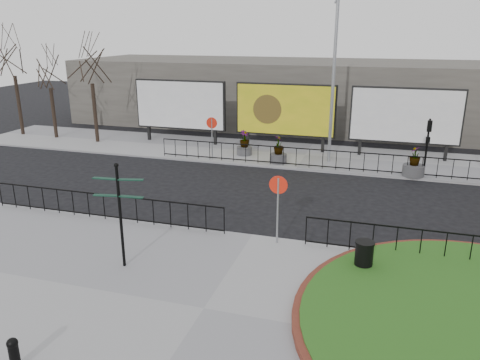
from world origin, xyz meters
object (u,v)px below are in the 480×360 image
at_px(bollard, 14,352).
at_px(planter_c, 414,166).
at_px(planter_b, 278,152).
at_px(planter_a, 244,146).
at_px(billboard_mid, 285,110).
at_px(litter_bin, 364,256).
at_px(fingerpost_sign, 120,205).
at_px(lamp_post, 334,78).

bearing_deg(bollard, planter_c, 62.77).
bearing_deg(planter_b, planter_a, 153.90).
height_order(billboard_mid, litter_bin, billboard_mid).
xyz_separation_m(billboard_mid, fingerpost_sign, (-1.80, -16.45, -0.42)).
distance_m(bollard, planter_c, 20.02).
distance_m(fingerpost_sign, planter_c, 15.96).
relative_size(lamp_post, planter_b, 5.93).
bearing_deg(fingerpost_sign, planter_c, 49.52).
distance_m(lamp_post, bollard, 20.41).
distance_m(bollard, planter_b, 18.37).
bearing_deg(lamp_post, bollard, -103.53).
bearing_deg(planter_a, billboard_mid, 44.10).
height_order(bollard, litter_bin, litter_bin).
bearing_deg(lamp_post, planter_c, -19.60).
relative_size(planter_a, planter_b, 0.95).
bearing_deg(planter_a, bollard, -88.90).
bearing_deg(bollard, lamp_post, 76.47).
height_order(lamp_post, planter_c, lamp_post).
bearing_deg(lamp_post, litter_bin, -78.75).
xyz_separation_m(fingerpost_sign, planter_b, (2.10, 13.33, -1.46)).
relative_size(billboard_mid, lamp_post, 0.67).
bearing_deg(billboard_mid, planter_b, -84.50).
xyz_separation_m(fingerpost_sign, planter_c, (9.30, 12.88, -1.53)).
bearing_deg(litter_bin, billboard_mid, 110.71).
distance_m(billboard_mid, bollard, 21.54).
xyz_separation_m(lamp_post, planter_b, (-2.71, -1.14, -4.11)).
bearing_deg(litter_bin, planter_c, 79.80).
distance_m(fingerpost_sign, litter_bin, 7.71).
xyz_separation_m(fingerpost_sign, bollard, (0.14, -4.93, -1.64)).
distance_m(billboard_mid, lamp_post, 4.23).
xyz_separation_m(litter_bin, planter_c, (1.98, 11.02, 0.03)).
height_order(lamp_post, planter_a, lamp_post).
distance_m(billboard_mid, planter_b, 3.65).
relative_size(billboard_mid, litter_bin, 6.25).
xyz_separation_m(fingerpost_sign, litter_bin, (7.32, 1.85, -1.56)).
relative_size(fingerpost_sign, bollard, 4.41).
height_order(bollard, planter_b, planter_b).
relative_size(fingerpost_sign, litter_bin, 3.44).
bearing_deg(planter_b, billboard_mid, 95.50).
height_order(lamp_post, fingerpost_sign, lamp_post).
height_order(fingerpost_sign, bollard, fingerpost_sign).
xyz_separation_m(bollard, planter_a, (-0.37, 19.41, 0.14)).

